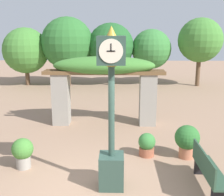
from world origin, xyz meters
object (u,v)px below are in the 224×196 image
(pedestal_clock, at_px, (111,117))
(potted_plant_far_left, at_px, (147,144))
(potted_plant_near_right, at_px, (23,152))
(park_bench, at_px, (208,170))
(potted_plant_near_left, at_px, (187,140))

(pedestal_clock, distance_m, potted_plant_far_left, 2.39)
(pedestal_clock, xyz_separation_m, potted_plant_near_right, (-2.35, 0.87, -1.24))
(park_bench, bearing_deg, potted_plant_near_right, 79.07)
(pedestal_clock, bearing_deg, potted_plant_far_left, 60.16)
(potted_plant_near_left, bearing_deg, potted_plant_near_right, -170.48)
(pedestal_clock, distance_m, potted_plant_near_left, 2.89)
(potted_plant_near_left, xyz_separation_m, park_bench, (0.10, -1.63, -0.10))
(potted_plant_far_left, bearing_deg, pedestal_clock, -119.84)
(potted_plant_far_left, bearing_deg, potted_plant_near_left, -4.73)
(pedestal_clock, relative_size, potted_plant_far_left, 5.35)
(potted_plant_near_left, relative_size, potted_plant_near_right, 1.17)
(potted_plant_near_right, bearing_deg, potted_plant_near_left, 9.52)
(potted_plant_far_left, height_order, park_bench, park_bench)
(park_bench, bearing_deg, pedestal_clock, 89.62)
(potted_plant_far_left, relative_size, park_bench, 0.41)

